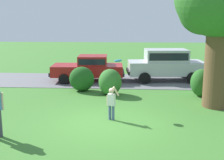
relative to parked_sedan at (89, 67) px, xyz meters
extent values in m
plane|color=#3D752D|center=(1.59, -7.40, -0.85)|extent=(80.00, 80.00, 0.00)
cube|color=slate|center=(1.59, 0.17, -0.84)|extent=(28.00, 4.40, 0.02)
cylinder|color=brown|center=(6.17, -4.97, 0.85)|extent=(1.17, 1.17, 3.39)
ellipsoid|color=#33702B|center=(5.63, -4.04, 3.23)|extent=(2.17, 2.17, 2.17)
ellipsoid|color=#1E511C|center=(-0.03, -2.55, -0.21)|extent=(1.30, 1.05, 1.28)
ellipsoid|color=#33702B|center=(1.49, -3.24, -0.20)|extent=(1.14, 1.22, 1.29)
ellipsoid|color=#33702B|center=(1.45, -3.06, -0.53)|extent=(0.69, 0.69, 0.62)
ellipsoid|color=#286023|center=(5.92, -3.24, -0.18)|extent=(1.03, 1.10, 1.34)
ellipsoid|color=#286023|center=(6.08, -2.98, -0.49)|extent=(0.79, 0.79, 0.71)
cube|color=maroon|center=(-0.10, -0.01, -0.17)|extent=(4.30, 2.08, 0.64)
cube|color=maroon|center=(0.22, 0.01, 0.43)|extent=(1.77, 1.71, 0.56)
cube|color=black|center=(0.22, 0.01, 0.43)|extent=(1.64, 1.73, 0.34)
cylinder|color=black|center=(-1.34, -1.02, -0.55)|extent=(0.61, 0.25, 0.60)
cylinder|color=black|center=(-1.45, 0.86, -0.55)|extent=(0.61, 0.25, 0.60)
cylinder|color=black|center=(1.26, -0.87, -0.55)|extent=(0.61, 0.25, 0.60)
cylinder|color=black|center=(1.15, 1.01, -0.55)|extent=(0.61, 0.25, 0.60)
cube|color=black|center=(-2.23, -0.13, -0.33)|extent=(0.22, 1.75, 0.20)
cube|color=black|center=(2.04, 0.12, -0.33)|extent=(0.22, 1.75, 0.20)
cube|color=silver|center=(4.63, 0.44, -0.05)|extent=(4.65, 2.23, 0.80)
cube|color=silver|center=(4.63, 0.44, 0.71)|extent=(2.61, 1.83, 0.72)
cube|color=black|center=(4.63, 0.44, 0.71)|extent=(2.41, 1.84, 0.43)
cylinder|color=black|center=(3.32, -0.63, -0.51)|extent=(0.70, 0.28, 0.68)
cylinder|color=black|center=(3.15, 1.25, -0.51)|extent=(0.70, 0.28, 0.68)
cylinder|color=black|center=(6.10, -0.38, -0.51)|extent=(0.70, 0.28, 0.68)
cylinder|color=black|center=(5.93, 1.50, -0.51)|extent=(0.70, 0.28, 0.68)
cube|color=black|center=(2.35, 0.23, -0.25)|extent=(0.28, 1.75, 0.20)
cube|color=black|center=(6.91, 0.64, -0.25)|extent=(0.28, 1.75, 0.20)
cylinder|color=#4C608C|center=(1.74, -6.96, -0.57)|extent=(0.10, 0.10, 0.55)
cylinder|color=#4C608C|center=(1.87, -7.01, -0.57)|extent=(0.10, 0.10, 0.55)
cube|color=white|center=(1.81, -6.99, -0.08)|extent=(0.30, 0.25, 0.44)
sphere|color=beige|center=(1.81, -6.99, 0.26)|extent=(0.20, 0.20, 0.20)
cylinder|color=beige|center=(1.98, -7.00, 0.24)|extent=(0.25, 0.20, 0.39)
cylinder|color=beige|center=(1.66, -6.93, -0.13)|extent=(0.07, 0.07, 0.36)
cylinder|color=#337FDB|center=(2.01, -6.10, 1.24)|extent=(0.29, 0.27, 0.16)
cylinder|color=red|center=(2.01, -6.10, 1.25)|extent=(0.16, 0.15, 0.10)
cylinder|color=#3F3F4C|center=(-1.59, -8.85, -0.40)|extent=(0.14, 0.14, 0.90)
cylinder|color=beige|center=(-1.49, -8.78, 0.30)|extent=(0.09, 0.09, 0.55)
camera|label=1|loc=(2.50, -17.34, 2.77)|focal=46.97mm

